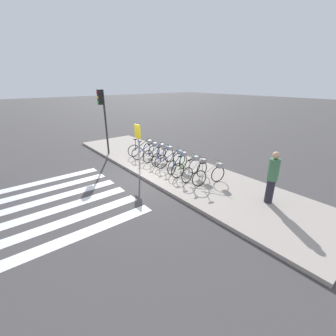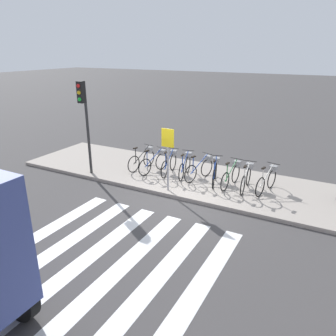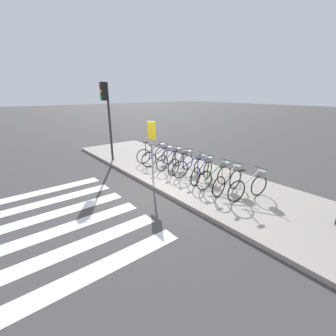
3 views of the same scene
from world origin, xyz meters
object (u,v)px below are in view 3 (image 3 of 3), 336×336
parked_bicycle_0 (154,153)px  traffic_light (106,106)px  parked_bicycle_5 (203,170)px  sign_post (152,141)px  parked_bicycle_3 (182,161)px  parked_bicycle_6 (217,175)px  parked_bicycle_2 (172,158)px  parked_bicycle_7 (229,179)px  parked_bicycle_1 (161,156)px  parked_bicycle_8 (251,185)px  parked_bicycle_4 (193,165)px

parked_bicycle_0 → traffic_light: traffic_light is taller
parked_bicycle_5 → sign_post: (-1.15, -1.38, 1.02)m
parked_bicycle_3 → sign_post: size_ratio=0.73×
parked_bicycle_0 → parked_bicycle_6: size_ratio=0.99×
parked_bicycle_2 → parked_bicycle_7: (3.00, -0.12, 0.00)m
parked_bicycle_1 → parked_bicycle_2: same height
parked_bicycle_3 → traffic_light: 4.21m
traffic_light → parked_bicycle_7: bearing=13.7°
parked_bicycle_7 → parked_bicycle_8: (0.67, 0.13, 0.00)m
parked_bicycle_7 → parked_bicycle_8: size_ratio=1.02×
parked_bicycle_0 → parked_bicycle_1: (0.61, -0.10, 0.00)m
parked_bicycle_3 → parked_bicycle_5: same height
parked_bicycle_0 → parked_bicycle_8: bearing=0.6°
parked_bicycle_0 → traffic_light: (-1.51, -1.46, 2.05)m
parked_bicycle_2 → parked_bicycle_8: size_ratio=1.01×
parked_bicycle_0 → parked_bicycle_4: size_ratio=1.03×
parked_bicycle_4 → sign_post: (-0.57, -1.47, 1.02)m
parked_bicycle_7 → parked_bicycle_4: bearing=175.5°
parked_bicycle_6 → sign_post: bearing=-142.5°
parked_bicycle_2 → parked_bicycle_7: same height
parked_bicycle_4 → parked_bicycle_8: 2.40m
parked_bicycle_3 → parked_bicycle_8: 3.01m
parked_bicycle_6 → parked_bicycle_4: bearing=175.0°
parked_bicycle_1 → parked_bicycle_4: 1.84m
parked_bicycle_2 → parked_bicycle_4: same height
parked_bicycle_0 → traffic_light: 2.94m
parked_bicycle_7 → traffic_light: (-5.68, -1.39, 2.05)m
parked_bicycle_0 → sign_post: (1.87, -1.41, 1.02)m
parked_bicycle_5 → parked_bicycle_6: (0.62, -0.02, 0.00)m
parked_bicycle_5 → sign_post: size_ratio=0.72×
parked_bicycle_3 → traffic_light: (-3.34, -1.53, 2.05)m
parked_bicycle_8 → traffic_light: bearing=-166.6°
parked_bicycle_8 → parked_bicycle_4: bearing=179.8°
parked_bicycle_5 → sign_post: sign_post is taller
parked_bicycle_3 → traffic_light: traffic_light is taller
parked_bicycle_8 → sign_post: bearing=-153.8°
parked_bicycle_2 → parked_bicycle_7: size_ratio=1.00×
parked_bicycle_2 → parked_bicycle_0: bearing=-177.8°
parked_bicycle_6 → traffic_light: traffic_light is taller
parked_bicycle_1 → parked_bicycle_7: bearing=0.3°
parked_bicycle_2 → parked_bicycle_4: (1.26, 0.01, 0.00)m
parked_bicycle_4 → sign_post: sign_post is taller
parked_bicycle_2 → parked_bicycle_6: (2.47, -0.09, 0.00)m
parked_bicycle_4 → traffic_light: (-3.95, -1.52, 2.05)m
parked_bicycle_1 → traffic_light: 3.25m
parked_bicycle_0 → parked_bicycle_6: 3.65m
parked_bicycle_2 → parked_bicycle_8: same height
parked_bicycle_1 → parked_bicycle_3: same height
parked_bicycle_1 → parked_bicycle_5: size_ratio=1.01×
parked_bicycle_2 → parked_bicycle_5: bearing=-2.3°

